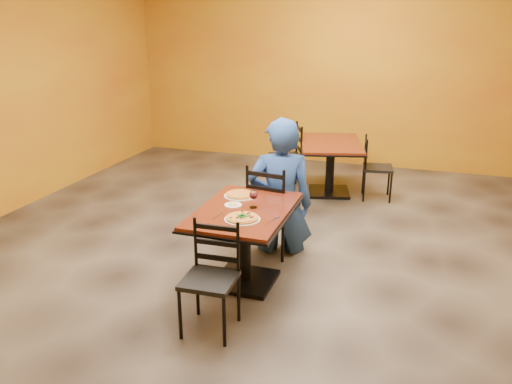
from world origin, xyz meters
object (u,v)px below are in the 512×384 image
(table_second, at_px, (331,156))
(chair_main_far, at_px, (273,208))
(chair_main_near, at_px, (209,281))
(plate_main, at_px, (242,219))
(table_main, at_px, (244,228))
(chair_second_right, at_px, (378,168))
(pizza_main, at_px, (242,217))
(side_plate, at_px, (233,205))
(plate_far, at_px, (240,196))
(chair_second_left, at_px, (285,157))
(diner, at_px, (280,186))
(pizza_far, at_px, (240,194))
(wine_glass, at_px, (253,198))

(table_second, height_order, chair_main_far, chair_main_far)
(chair_main_near, bearing_deg, table_second, 83.07)
(chair_main_near, height_order, plate_main, chair_main_near)
(table_main, relative_size, chair_second_right, 1.42)
(chair_main_far, xyz_separation_m, pizza_main, (0.02, -1.01, 0.28))
(chair_main_near, bearing_deg, plate_main, 79.79)
(side_plate, bearing_deg, chair_main_far, 75.97)
(plate_main, xyz_separation_m, plate_far, (-0.23, 0.56, 0.00))
(chair_main_far, relative_size, chair_second_left, 1.03)
(diner, height_order, pizza_main, diner)
(diner, xyz_separation_m, side_plate, (-0.23, -0.78, 0.03))
(chair_main_far, xyz_separation_m, plate_main, (0.02, -1.01, 0.26))
(chair_main_near, xyz_separation_m, plate_main, (0.07, 0.56, 0.31))
(pizza_far, bearing_deg, table_second, 80.45)
(plate_main, bearing_deg, table_second, 86.33)
(plate_far, distance_m, wine_glass, 0.35)
(chair_main_far, bearing_deg, table_main, 93.71)
(table_second, relative_size, side_plate, 8.84)
(table_main, xyz_separation_m, plate_main, (0.07, -0.26, 0.20))
(plate_main, height_order, plate_far, same)
(chair_second_right, distance_m, side_plate, 3.00)
(diner, bearing_deg, pizza_main, 70.24)
(table_second, distance_m, chair_main_near, 3.67)
(plate_far, distance_m, pizza_far, 0.02)
(diner, xyz_separation_m, wine_glass, (-0.04, -0.77, 0.12))
(table_second, height_order, plate_main, plate_main)
(chair_second_right, bearing_deg, chair_second_left, 81.16)
(chair_main_near, xyz_separation_m, pizza_far, (-0.15, 1.13, 0.33))
(table_second, relative_size, diner, 0.98)
(table_main, distance_m, pizza_far, 0.40)
(chair_main_far, height_order, pizza_main, chair_main_far)
(table_main, relative_size, wine_glass, 6.83)
(plate_main, bearing_deg, chair_second_right, 74.51)
(diner, bearing_deg, side_plate, 55.31)
(side_plate, bearing_deg, pizza_main, -56.48)
(table_second, distance_m, wine_glass, 2.80)
(table_main, height_order, pizza_far, pizza_far)
(table_main, relative_size, pizza_main, 4.33)
(table_main, relative_size, chair_second_left, 1.28)
(diner, bearing_deg, table_second, -112.51)
(chair_main_far, xyz_separation_m, chair_second_left, (-0.44, 2.08, -0.01))
(chair_main_near, height_order, pizza_main, chair_main_near)
(chair_second_right, bearing_deg, wine_glass, 153.95)
(table_second, height_order, chair_main_near, chair_main_near)
(chair_main_near, distance_m, pizza_far, 1.18)
(table_main, height_order, chair_main_far, chair_main_far)
(chair_second_left, xyz_separation_m, wine_glass, (0.46, -2.78, 0.36))
(chair_second_right, xyz_separation_m, diner, (-0.82, -2.02, 0.29))
(plate_main, bearing_deg, side_plate, 123.52)
(pizza_main, height_order, wine_glass, wine_glass)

